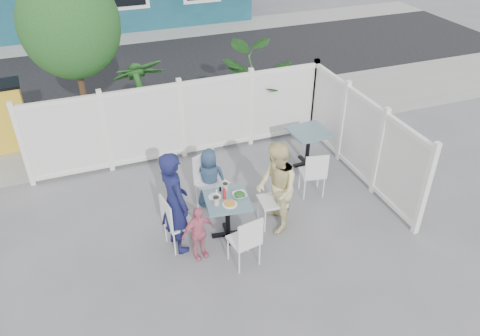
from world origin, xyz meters
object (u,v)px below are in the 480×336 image
object	(u,v)px
utility_cabinet	(7,118)
chair_near	(247,239)
toddler	(198,233)
spare_table	(309,139)
boy	(210,179)
main_table	(228,208)
chair_left	(174,219)
chair_right	(277,196)
chair_back	(209,177)
woman	(276,188)
man	(175,202)

from	to	relation	value
utility_cabinet	chair_near	distance (m)	5.95
toddler	spare_table	bearing A→B (deg)	18.46
utility_cabinet	boy	bearing A→B (deg)	-49.49
utility_cabinet	chair_near	world-z (taller)	utility_cabinet
main_table	chair_left	world-z (taller)	chair_left
spare_table	chair_right	xyz separation A→B (m)	(-1.31, -1.42, -0.03)
chair_back	chair_near	world-z (taller)	chair_back
spare_table	boy	xyz separation A→B (m)	(-2.19, -0.60, -0.02)
chair_left	woman	bearing A→B (deg)	77.03
utility_cabinet	chair_back	world-z (taller)	utility_cabinet
main_table	woman	distance (m)	0.82
man	spare_table	bearing A→B (deg)	-78.01
spare_table	chair_back	world-z (taller)	chair_back
chair_left	utility_cabinet	bearing A→B (deg)	-158.98
chair_left	chair_near	size ratio (longest dim) A/B	1.03
toddler	chair_back	bearing A→B (deg)	51.04
main_table	spare_table	world-z (taller)	spare_table
man	toddler	distance (m)	0.57
man	toddler	bearing A→B (deg)	-158.20
main_table	boy	bearing A→B (deg)	91.73
spare_table	chair_near	world-z (taller)	chair_near
woman	boy	bearing A→B (deg)	-129.01
spare_table	chair_left	size ratio (longest dim) A/B	0.81
spare_table	chair_back	xyz separation A→B (m)	(-2.20, -0.60, 0.01)
chair_right	toddler	world-z (taller)	chair_right
chair_back	man	bearing A→B (deg)	21.95
utility_cabinet	chair_left	bearing A→B (deg)	-63.34
chair_left	man	bearing A→B (deg)	89.69
spare_table	boy	size ratio (longest dim) A/B	0.67
spare_table	man	bearing A→B (deg)	-154.60
main_table	woman	world-z (taller)	woman
utility_cabinet	man	size ratio (longest dim) A/B	0.80
chair_right	woman	xyz separation A→B (m)	(-0.07, -0.09, 0.23)
chair_left	spare_table	bearing A→B (deg)	105.90
utility_cabinet	toddler	distance (m)	5.27
chair_right	toddler	bearing A→B (deg)	107.62
boy	chair_right	bearing A→B (deg)	155.37
chair_back	boy	size ratio (longest dim) A/B	0.91
utility_cabinet	main_table	world-z (taller)	utility_cabinet
chair_left	chair_right	distance (m)	1.70
man	chair_back	bearing A→B (deg)	-56.99
spare_table	chair_left	xyz separation A→B (m)	(-3.01, -1.42, -0.04)
chair_near	man	bearing A→B (deg)	127.40
spare_table	main_table	bearing A→B (deg)	-146.19
main_table	chair_right	xyz separation A→B (m)	(0.85, 0.02, -0.01)
boy	toddler	world-z (taller)	boy
woman	boy	distance (m)	1.25
chair_near	toddler	world-z (taller)	toddler
chair_right	toddler	xyz separation A→B (m)	(-1.42, -0.33, -0.09)
man	main_table	bearing A→B (deg)	-106.06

